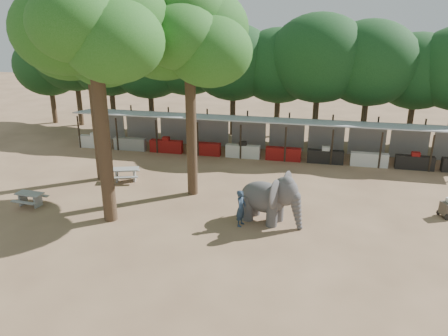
% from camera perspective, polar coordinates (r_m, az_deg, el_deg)
% --- Properties ---
extents(ground, '(100.00, 100.00, 0.00)m').
position_cam_1_polar(ground, '(18.63, -0.31, -11.13)').
color(ground, brown).
rests_on(ground, ground).
extents(vendor_stalls, '(28.00, 2.99, 2.80)m').
position_cam_1_polar(vendor_stalls, '(30.82, 5.38, 3.83)').
color(vendor_stalls, '#A7AAAF').
rests_on(vendor_stalls, ground).
extents(yard_tree_left, '(7.10, 6.90, 11.02)m').
position_cam_1_polar(yard_tree_left, '(26.12, -17.30, 15.88)').
color(yard_tree_left, '#332316').
rests_on(yard_tree_left, ground).
extents(yard_tree_center, '(7.10, 6.90, 12.04)m').
position_cam_1_polar(yard_tree_center, '(20.26, -16.95, 17.93)').
color(yard_tree_center, '#332316').
rests_on(yard_tree_center, ground).
extents(yard_tree_back, '(7.10, 6.90, 11.36)m').
position_cam_1_polar(yard_tree_back, '(22.82, -4.81, 17.09)').
color(yard_tree_back, '#332316').
rests_on(yard_tree_back, ground).
extents(backdrop_trees, '(46.46, 5.95, 8.33)m').
position_cam_1_polar(backdrop_trees, '(35.02, 6.71, 12.91)').
color(backdrop_trees, '#332316').
rests_on(backdrop_trees, ground).
extents(elephant, '(3.35, 2.51, 2.48)m').
position_cam_1_polar(elephant, '(20.84, 6.13, -3.91)').
color(elephant, '#413F3F').
rests_on(elephant, ground).
extents(handler, '(0.55, 0.71, 1.77)m').
position_cam_1_polar(handler, '(20.54, 2.24, -5.26)').
color(handler, '#26384C').
rests_on(handler, ground).
extents(picnic_table_near, '(1.51, 1.39, 0.71)m').
position_cam_1_polar(picnic_table_near, '(24.89, -24.01, -3.53)').
color(picnic_table_near, gray).
rests_on(picnic_table_near, ground).
extents(picnic_table_far, '(1.90, 1.80, 0.77)m').
position_cam_1_polar(picnic_table_far, '(26.70, -12.73, -0.62)').
color(picnic_table_far, gray).
rests_on(picnic_table_far, ground).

